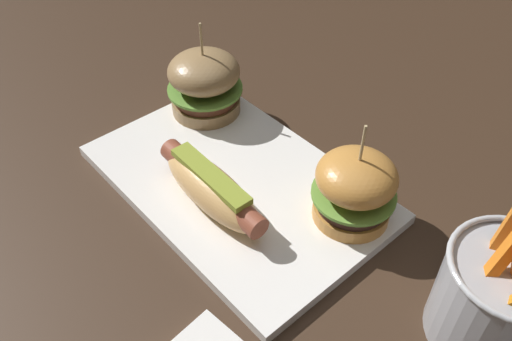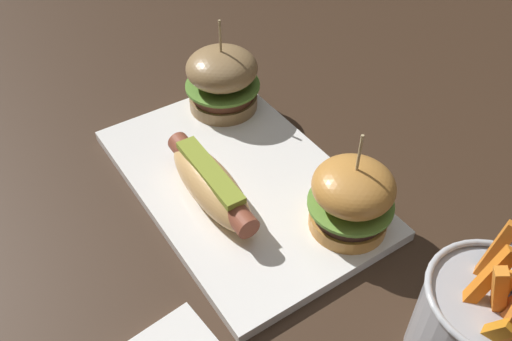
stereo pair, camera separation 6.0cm
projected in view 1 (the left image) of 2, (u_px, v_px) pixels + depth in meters
name	position (u px, v px, depth m)	size (l,w,h in m)	color
ground_plane	(237.00, 187.00, 0.66)	(3.00, 3.00, 0.00)	#382619
platter_main	(237.00, 183.00, 0.66)	(0.36, 0.23, 0.01)	white
hot_dog	(211.00, 188.00, 0.61)	(0.17, 0.05, 0.05)	#DFA964
slider_left	(205.00, 83.00, 0.72)	(0.10, 0.10, 0.13)	#99774C
slider_right	(355.00, 188.00, 0.58)	(0.09, 0.09, 0.13)	#CC883D
fries_bucket	(500.00, 298.00, 0.48)	(0.12, 0.12, 0.15)	#A8AAB2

